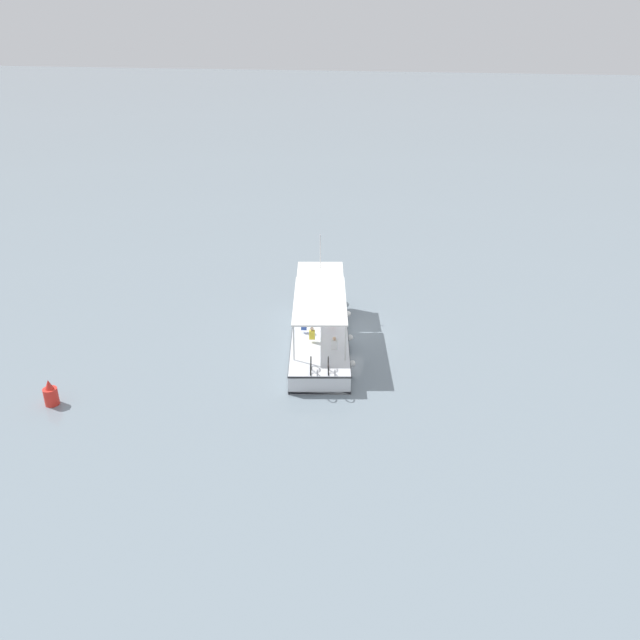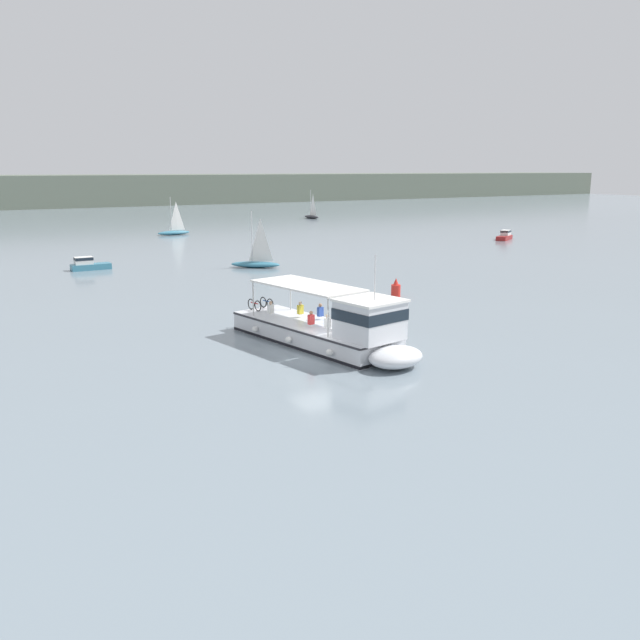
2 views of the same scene
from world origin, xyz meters
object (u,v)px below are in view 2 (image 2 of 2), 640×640
sailboat_horizon_west (312,216)px  motorboat_far_left (505,236)px  channel_buoy (396,289)px  ferry_main (332,330)px  sailboat_near_starboard (174,231)px  sailboat_near_port (256,262)px  motorboat_horizon_east (88,264)px

sailboat_horizon_west → motorboat_far_left: size_ratio=1.43×
channel_buoy → ferry_main: bearing=-139.0°
motorboat_far_left → sailboat_near_starboard: bearing=141.5°
ferry_main → channel_buoy: 15.58m
sailboat_near_port → sailboat_near_starboard: bearing=84.5°
channel_buoy → motorboat_far_left: bearing=34.5°
motorboat_horizon_east → ferry_main: bearing=-81.4°
sailboat_horizon_west → motorboat_far_left: 47.05m
sailboat_horizon_west → sailboat_near_port: size_ratio=1.00×
motorboat_horizon_east → sailboat_horizon_west: size_ratio=0.67×
motorboat_horizon_east → sailboat_near_port: sailboat_near_port is taller
sailboat_near_port → channel_buoy: 19.08m
motorboat_horizon_east → channel_buoy: 30.70m
sailboat_near_port → channel_buoy: sailboat_near_port is taller
motorboat_horizon_east → motorboat_far_left: 54.21m
sailboat_horizon_west → sailboat_near_starboard: 37.58m
sailboat_near_port → channel_buoy: size_ratio=3.86×
sailboat_horizon_west → motorboat_far_left: bearing=-85.9°
motorboat_horizon_east → motorboat_far_left: (54.21, -0.02, 0.00)m
sailboat_horizon_west → channel_buoy: bearing=-115.0°
sailboat_near_starboard → motorboat_far_left: 46.54m
ferry_main → motorboat_far_left: bearing=36.1°
sailboat_horizon_west → channel_buoy: 79.82m
motorboat_horizon_east → sailboat_horizon_west: sailboat_horizon_west is taller
ferry_main → sailboat_near_starboard: bearing=79.1°
sailboat_near_port → channel_buoy: bearing=-81.7°
ferry_main → sailboat_near_starboard: size_ratio=2.42×
sailboat_near_port → motorboat_far_left: sailboat_near_port is taller
motorboat_horizon_east → sailboat_near_port: size_ratio=0.67×
sailboat_near_port → channel_buoy: (2.77, -18.88, 0.03)m
motorboat_far_left → sailboat_horizon_west: bearing=94.1°
ferry_main → motorboat_horizon_east: ferry_main is taller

